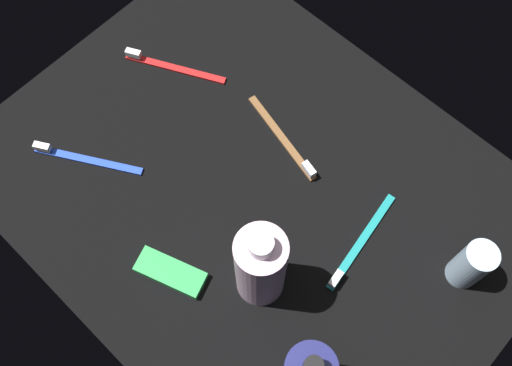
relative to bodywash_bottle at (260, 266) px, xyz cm
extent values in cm
cube|color=black|center=(10.50, -10.28, -9.45)|extent=(84.00, 64.00, 1.20)
cylinder|color=silver|center=(0.00, 0.00, -0.25)|extent=(6.98, 6.98, 17.19)
cylinder|color=silver|center=(0.00, 0.00, 9.44)|extent=(3.20, 3.20, 2.20)
cylinder|color=silver|center=(-20.77, -21.36, -3.92)|extent=(4.64, 4.64, 9.85)
cube|color=brown|center=(13.82, -19.93, -8.40)|extent=(17.78, 5.37, 0.90)
cube|color=white|center=(6.53, -18.18, -7.35)|extent=(2.78, 1.68, 1.20)
cube|color=blue|center=(33.62, 4.33, -8.40)|extent=(16.21, 10.00, 0.90)
cube|color=white|center=(40.12, 8.06, -7.35)|extent=(2.80, 2.25, 1.20)
cube|color=red|center=(36.13, -17.31, -8.40)|extent=(16.67, 9.06, 0.90)
cube|color=white|center=(42.85, -13.98, -7.35)|extent=(2.82, 2.14, 1.20)
cube|color=teal|center=(-6.90, -15.11, -8.40)|extent=(3.60, 18.00, 0.90)
cube|color=white|center=(-7.90, -7.68, -7.35)|extent=(1.44, 2.72, 1.20)
cube|color=green|center=(10.54, 8.07, -8.10)|extent=(11.13, 7.15, 1.50)
camera|label=1|loc=(-14.25, 16.03, 77.90)|focal=41.99mm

